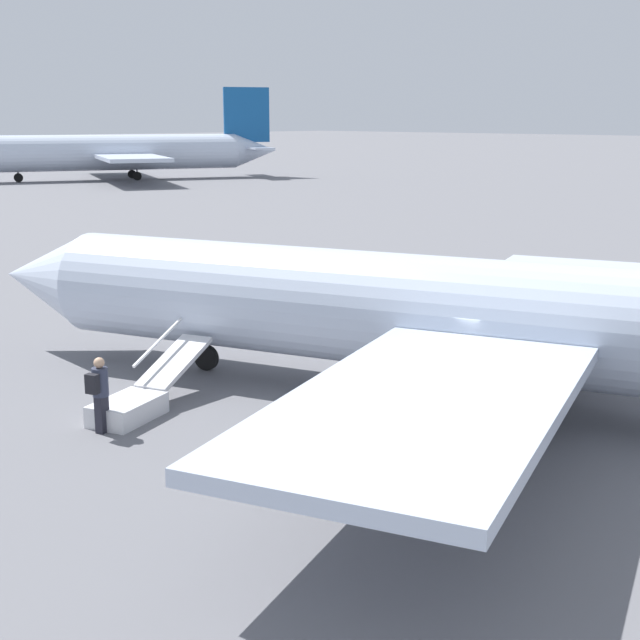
# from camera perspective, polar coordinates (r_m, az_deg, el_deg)

# --- Properties ---
(ground_plane) EXTENTS (600.00, 600.00, 0.00)m
(ground_plane) POSITION_cam_1_polar(r_m,az_deg,el_deg) (22.32, 8.83, -5.33)
(ground_plane) COLOR slate
(airplane_main) EXTENTS (28.37, 21.85, 7.49)m
(airplane_main) POSITION_cam_1_polar(r_m,az_deg,el_deg) (21.50, 11.53, 0.07)
(airplane_main) COLOR silver
(airplane_main) RESTS_ON ground
(airplane_far_left) EXTENTS (28.39, 36.57, 10.19)m
(airplane_far_left) POSITION_cam_1_polar(r_m,az_deg,el_deg) (102.83, -13.00, 10.43)
(airplane_far_left) COLOR silver
(airplane_far_left) RESTS_ON ground
(boarding_stairs) EXTENTS (2.33, 4.12, 1.81)m
(boarding_stairs) POSITION_cam_1_polar(r_m,az_deg,el_deg) (21.62, -11.59, -4.97)
(boarding_stairs) COLOR silver
(boarding_stairs) RESTS_ON ground
(passenger) EXTENTS (0.43, 0.57, 1.74)m
(passenger) POSITION_cam_1_polar(r_m,az_deg,el_deg) (20.40, -13.93, -4.36)
(passenger) COLOR #23232D
(passenger) RESTS_ON ground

